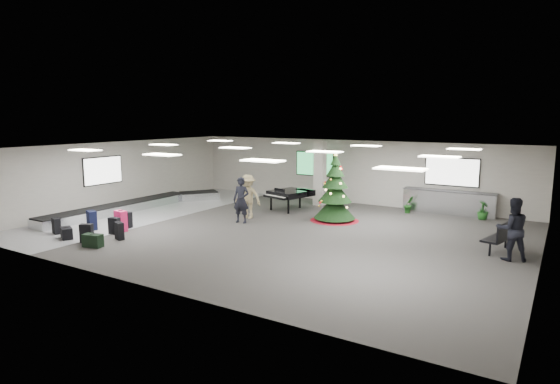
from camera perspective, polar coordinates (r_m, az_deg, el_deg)
The scene contains 21 objects.
ground at distance 18.31m, azimuth -0.31°, elevation -4.67°, with size 18.00×18.00×0.00m, color #3D3A38.
room_envelope at distance 18.66m, azimuth -0.22°, elevation 2.87°, with size 18.02×14.02×3.21m.
baggage_carousel at distance 23.23m, azimuth -17.08°, elevation -1.56°, with size 2.28×9.71×0.43m.
service_counter at distance 22.51m, azimuth 19.86°, elevation -1.18°, with size 4.05×0.65×1.08m.
suitcase_0 at distance 17.82m, azimuth -22.50°, elevation -4.67°, with size 0.49×0.41×0.68m.
suitcase_1 at distance 17.85m, azimuth -19.00°, elevation -4.50°, with size 0.45×0.34×0.65m.
pink_suitcase at distance 19.08m, azimuth -18.83°, elevation -3.36°, with size 0.56×0.38×0.83m.
suitcase_3 at distance 18.71m, azimuth -19.53°, elevation -3.91°, with size 0.46×0.31×0.65m.
navy_suitcase at distance 19.73m, azimuth -21.96°, elevation -3.22°, with size 0.55×0.44×0.77m.
suitcase_5 at distance 19.58m, azimuth -25.61°, elevation -3.75°, with size 0.45×0.33×0.63m.
green_duffel at distance 17.18m, azimuth -21.86°, elevation -5.51°, with size 0.72×0.47×0.46m.
suitcase_8 at distance 19.60m, azimuth -18.22°, elevation -3.25°, with size 0.46×0.29×0.66m.
black_duffel at distance 18.70m, azimuth -24.58°, elevation -4.58°, with size 0.72×0.59×0.43m.
christmas_tree at distance 19.91m, azimuth 6.70°, elevation -0.61°, with size 2.08×2.08×2.97m.
grand_piano at distance 22.05m, azimuth 1.11°, elevation -0.21°, with size 1.90×2.23×1.10m.
bench at distance 16.86m, azimuth 25.50°, elevation -4.71°, with size 0.95×1.75×1.06m.
traveler_a at distance 19.46m, azimuth -4.76°, elevation -0.98°, with size 0.70×0.46×1.91m, color black.
traveler_b at distance 20.28m, azimuth -3.95°, elevation -0.56°, with size 1.24×0.71×1.91m, color #9B895F.
traveler_bench at distance 16.01m, azimuth 26.47°, elevation -4.08°, with size 0.95×0.74×1.96m, color black.
potted_plant_left at distance 22.21m, azimuth 15.41°, elevation -1.48°, with size 0.44×0.35×0.80m, color #174315.
potted_plant_right at distance 21.88m, azimuth 23.47°, elevation -2.09°, with size 0.44×0.44×0.78m, color #174315.
Camera 1 is at (9.40, -15.08, 4.39)m, focal length 30.00 mm.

